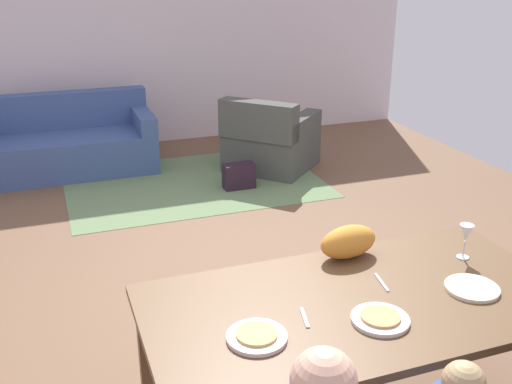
% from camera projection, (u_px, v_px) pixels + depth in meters
% --- Properties ---
extents(ground_plane, '(7.19, 6.49, 0.02)m').
position_uv_depth(ground_plane, '(213.00, 254.00, 4.77)').
color(ground_plane, brown).
extents(back_wall, '(7.19, 0.10, 2.70)m').
position_uv_depth(back_wall, '(134.00, 34.00, 7.16)').
color(back_wall, silver).
rests_on(back_wall, ground_plane).
extents(dining_table, '(1.95, 0.99, 0.76)m').
position_uv_depth(dining_table, '(358.00, 312.00, 2.72)').
color(dining_table, brown).
rests_on(dining_table, ground_plane).
extents(plate_near_man, '(0.25, 0.25, 0.02)m').
position_uv_depth(plate_near_man, '(257.00, 337.00, 2.42)').
color(plate_near_man, white).
rests_on(plate_near_man, dining_table).
extents(pizza_near_man, '(0.17, 0.17, 0.01)m').
position_uv_depth(pizza_near_man, '(257.00, 334.00, 2.41)').
color(pizza_near_man, tan).
rests_on(pizza_near_man, plate_near_man).
extents(plate_near_child, '(0.25, 0.25, 0.02)m').
position_uv_depth(plate_near_child, '(380.00, 319.00, 2.53)').
color(plate_near_child, silver).
rests_on(plate_near_child, dining_table).
extents(pizza_near_child, '(0.17, 0.17, 0.01)m').
position_uv_depth(pizza_near_child, '(380.00, 316.00, 2.53)').
color(pizza_near_child, tan).
rests_on(pizza_near_child, plate_near_child).
extents(plate_near_woman, '(0.25, 0.25, 0.02)m').
position_uv_depth(plate_near_woman, '(472.00, 288.00, 2.77)').
color(plate_near_woman, '#F0EACE').
rests_on(plate_near_woman, dining_table).
extents(wine_glass, '(0.07, 0.07, 0.19)m').
position_uv_depth(wine_glass, '(466.00, 234.00, 3.03)').
color(wine_glass, silver).
rests_on(wine_glass, dining_table).
extents(fork, '(0.05, 0.15, 0.01)m').
position_uv_depth(fork, '(305.00, 318.00, 2.56)').
color(fork, silver).
rests_on(fork, dining_table).
extents(knife, '(0.04, 0.17, 0.01)m').
position_uv_depth(knife, '(382.00, 282.00, 2.84)').
color(knife, silver).
rests_on(knife, dining_table).
extents(cat, '(0.34, 0.20, 0.17)m').
position_uv_depth(cat, '(348.00, 242.00, 3.06)').
color(cat, orange).
rests_on(cat, dining_table).
extents(area_rug, '(2.60, 1.80, 0.01)m').
position_uv_depth(area_rug, '(194.00, 183.00, 6.26)').
color(area_rug, '#668054').
rests_on(area_rug, ground_plane).
extents(couch, '(1.94, 0.86, 0.82)m').
position_uv_depth(couch, '(63.00, 145.00, 6.50)').
color(couch, '#3D5389').
rests_on(couch, ground_plane).
extents(armchair, '(1.21, 1.21, 0.82)m').
position_uv_depth(armchair, '(270.00, 141.00, 6.57)').
color(armchair, '#464843').
rests_on(armchair, ground_plane).
extents(handbag, '(0.32, 0.16, 0.26)m').
position_uv_depth(handbag, '(239.00, 176.00, 6.07)').
color(handbag, '#291926').
rests_on(handbag, ground_plane).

